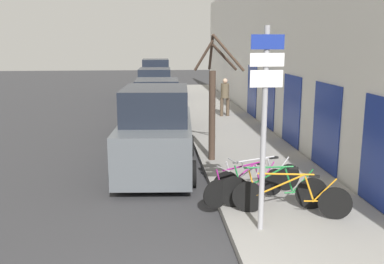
{
  "coord_description": "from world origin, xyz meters",
  "views": [
    {
      "loc": [
        -0.34,
        -4.6,
        3.53
      ],
      "look_at": [
        0.58,
        5.66,
        1.36
      ],
      "focal_mm": 40.0,
      "sensor_mm": 36.0,
      "label": 1
    }
  ],
  "objects_px": {
    "bicycle_2": "(246,185)",
    "parked_car_2": "(155,92)",
    "bicycle_3": "(258,179)",
    "parked_car_3": "(156,81)",
    "parked_car_1": "(157,108)",
    "street_tree": "(213,102)",
    "parked_car_0": "(157,133)",
    "signpost": "(264,119)",
    "bicycle_1": "(273,190)",
    "pedestrian_near": "(225,94)",
    "bicycle_0": "(291,197)"
  },
  "relations": [
    {
      "from": "bicycle_0",
      "to": "parked_car_0",
      "type": "bearing_deg",
      "value": 51.81
    },
    {
      "from": "signpost",
      "to": "bicycle_1",
      "type": "height_order",
      "value": "signpost"
    },
    {
      "from": "bicycle_1",
      "to": "pedestrian_near",
      "type": "bearing_deg",
      "value": 4.35
    },
    {
      "from": "parked_car_1",
      "to": "pedestrian_near",
      "type": "distance_m",
      "value": 4.15
    },
    {
      "from": "bicycle_1",
      "to": "street_tree",
      "type": "xyz_separation_m",
      "value": [
        -0.71,
        3.9,
        1.31
      ]
    },
    {
      "from": "parked_car_2",
      "to": "parked_car_3",
      "type": "relative_size",
      "value": 1.03
    },
    {
      "from": "parked_car_0",
      "to": "parked_car_2",
      "type": "relative_size",
      "value": 1.07
    },
    {
      "from": "bicycle_2",
      "to": "parked_car_1",
      "type": "height_order",
      "value": "parked_car_1"
    },
    {
      "from": "bicycle_0",
      "to": "parked_car_3",
      "type": "distance_m",
      "value": 19.58
    },
    {
      "from": "bicycle_2",
      "to": "parked_car_2",
      "type": "relative_size",
      "value": 0.43
    },
    {
      "from": "parked_car_0",
      "to": "street_tree",
      "type": "xyz_separation_m",
      "value": [
        1.65,
        0.51,
        0.78
      ]
    },
    {
      "from": "signpost",
      "to": "bicycle_2",
      "type": "relative_size",
      "value": 1.87
    },
    {
      "from": "bicycle_2",
      "to": "parked_car_2",
      "type": "xyz_separation_m",
      "value": [
        -1.86,
        13.2,
        0.5
      ]
    },
    {
      "from": "bicycle_0",
      "to": "bicycle_1",
      "type": "relative_size",
      "value": 1.0
    },
    {
      "from": "parked_car_3",
      "to": "bicycle_1",
      "type": "bearing_deg",
      "value": -82.49
    },
    {
      "from": "bicycle_0",
      "to": "bicycle_3",
      "type": "distance_m",
      "value": 1.29
    },
    {
      "from": "parked_car_1",
      "to": "parked_car_2",
      "type": "bearing_deg",
      "value": 92.46
    },
    {
      "from": "parked_car_2",
      "to": "parked_car_3",
      "type": "bearing_deg",
      "value": 91.26
    },
    {
      "from": "bicycle_0",
      "to": "parked_car_2",
      "type": "height_order",
      "value": "parked_car_2"
    },
    {
      "from": "signpost",
      "to": "pedestrian_near",
      "type": "height_order",
      "value": "signpost"
    },
    {
      "from": "bicycle_2",
      "to": "parked_car_0",
      "type": "xyz_separation_m",
      "value": [
        -1.89,
        2.97,
        0.55
      ]
    },
    {
      "from": "bicycle_3",
      "to": "pedestrian_near",
      "type": "distance_m",
      "value": 10.56
    },
    {
      "from": "bicycle_2",
      "to": "parked_car_2",
      "type": "height_order",
      "value": "parked_car_2"
    },
    {
      "from": "parked_car_0",
      "to": "parked_car_1",
      "type": "relative_size",
      "value": 1.16
    },
    {
      "from": "bicycle_1",
      "to": "parked_car_3",
      "type": "height_order",
      "value": "parked_car_3"
    },
    {
      "from": "bicycle_1",
      "to": "parked_car_0",
      "type": "relative_size",
      "value": 0.46
    },
    {
      "from": "bicycle_3",
      "to": "parked_car_3",
      "type": "bearing_deg",
      "value": -9.03
    },
    {
      "from": "signpost",
      "to": "parked_car_3",
      "type": "bearing_deg",
      "value": 95.05
    },
    {
      "from": "bicycle_1",
      "to": "parked_car_1",
      "type": "relative_size",
      "value": 0.53
    },
    {
      "from": "bicycle_2",
      "to": "bicycle_3",
      "type": "height_order",
      "value": "bicycle_3"
    },
    {
      "from": "parked_car_1",
      "to": "bicycle_1",
      "type": "bearing_deg",
      "value": -73.41
    },
    {
      "from": "parked_car_2",
      "to": "parked_car_3",
      "type": "distance_m",
      "value": 5.38
    },
    {
      "from": "bicycle_0",
      "to": "parked_car_0",
      "type": "distance_m",
      "value": 4.64
    },
    {
      "from": "signpost",
      "to": "parked_car_1",
      "type": "relative_size",
      "value": 0.87
    },
    {
      "from": "bicycle_0",
      "to": "parked_car_2",
      "type": "xyz_separation_m",
      "value": [
        -2.58,
        14.04,
        0.49
      ]
    },
    {
      "from": "signpost",
      "to": "street_tree",
      "type": "height_order",
      "value": "signpost"
    },
    {
      "from": "parked_car_2",
      "to": "parked_car_3",
      "type": "height_order",
      "value": "parked_car_3"
    },
    {
      "from": "bicycle_1",
      "to": "parked_car_1",
      "type": "bearing_deg",
      "value": 23.56
    },
    {
      "from": "bicycle_1",
      "to": "parked_car_1",
      "type": "distance_m",
      "value": 8.94
    },
    {
      "from": "parked_car_1",
      "to": "street_tree",
      "type": "bearing_deg",
      "value": -69.87
    },
    {
      "from": "bicycle_0",
      "to": "parked_car_1",
      "type": "bearing_deg",
      "value": 33.02
    },
    {
      "from": "bicycle_3",
      "to": "parked_car_0",
      "type": "distance_m",
      "value": 3.45
    },
    {
      "from": "bicycle_3",
      "to": "pedestrian_near",
      "type": "height_order",
      "value": "pedestrian_near"
    },
    {
      "from": "bicycle_1",
      "to": "parked_car_2",
      "type": "xyz_separation_m",
      "value": [
        -2.33,
        13.62,
        0.48
      ]
    },
    {
      "from": "bicycle_3",
      "to": "parked_car_1",
      "type": "bearing_deg",
      "value": -0.28
    },
    {
      "from": "parked_car_3",
      "to": "parked_car_0",
      "type": "bearing_deg",
      "value": -89.63
    },
    {
      "from": "pedestrian_near",
      "to": "bicycle_0",
      "type": "bearing_deg",
      "value": 75.9
    },
    {
      "from": "parked_car_3",
      "to": "street_tree",
      "type": "bearing_deg",
      "value": -83.41
    },
    {
      "from": "parked_car_1",
      "to": "bicycle_2",
      "type": "bearing_deg",
      "value": -75.79
    },
    {
      "from": "bicycle_1",
      "to": "parked_car_1",
      "type": "height_order",
      "value": "parked_car_1"
    }
  ]
}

